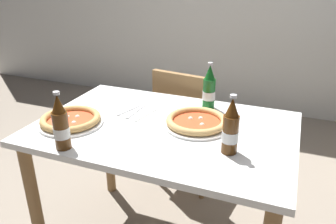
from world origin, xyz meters
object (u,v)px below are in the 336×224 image
at_px(pizza_margherita_near, 197,122).
at_px(beer_bottle_center, 61,125).
at_px(napkin_with_cutlery, 133,111).
at_px(beer_bottle_right, 209,89).
at_px(dining_table_main, 164,147).
at_px(pizza_marinara_far, 71,120).
at_px(chair_behind_table, 187,122).
at_px(beer_bottle_left, 231,129).

bearing_deg(pizza_margherita_near, beer_bottle_center, -138.43).
distance_m(beer_bottle_center, napkin_with_cutlery, 0.46).
height_order(pizza_margherita_near, beer_bottle_right, beer_bottle_right).
distance_m(pizza_margherita_near, beer_bottle_right, 0.25).
height_order(pizza_margherita_near, beer_bottle_center, beer_bottle_center).
height_order(dining_table_main, pizza_marinara_far, pizza_marinara_far).
bearing_deg(beer_bottle_center, chair_behind_table, 76.75).
bearing_deg(pizza_marinara_far, dining_table_main, 19.23).
height_order(pizza_marinara_far, napkin_with_cutlery, pizza_marinara_far).
relative_size(chair_behind_table, pizza_margherita_near, 2.72).
height_order(dining_table_main, chair_behind_table, chair_behind_table).
distance_m(beer_bottle_left, napkin_with_cutlery, 0.60).
distance_m(dining_table_main, beer_bottle_center, 0.51).
bearing_deg(beer_bottle_left, chair_behind_table, 119.39).
bearing_deg(beer_bottle_left, pizza_margherita_near, 136.38).
xyz_separation_m(dining_table_main, chair_behind_table, (-0.08, 0.61, -0.15)).
distance_m(chair_behind_table, napkin_with_cutlery, 0.60).
relative_size(dining_table_main, pizza_margherita_near, 3.84).
xyz_separation_m(dining_table_main, beer_bottle_left, (0.33, -0.13, 0.22)).
xyz_separation_m(pizza_margherita_near, napkin_with_cutlery, (-0.35, 0.04, -0.02)).
bearing_deg(pizza_margherita_near, dining_table_main, -159.19).
bearing_deg(beer_bottle_right, napkin_with_cutlery, -151.39).
xyz_separation_m(chair_behind_table, beer_bottle_left, (0.42, -0.74, 0.37)).
xyz_separation_m(beer_bottle_right, napkin_with_cutlery, (-0.35, -0.19, -0.10)).
xyz_separation_m(pizza_marinara_far, napkin_with_cutlery, (0.21, 0.24, -0.02)).
relative_size(beer_bottle_center, beer_bottle_right, 1.00).
xyz_separation_m(pizza_margherita_near, pizza_marinara_far, (-0.56, -0.20, 0.00)).
distance_m(dining_table_main, beer_bottle_left, 0.42).
height_order(pizza_marinara_far, beer_bottle_center, beer_bottle_center).
relative_size(pizza_margherita_near, beer_bottle_center, 1.27).
xyz_separation_m(chair_behind_table, pizza_margherita_near, (0.22, -0.56, 0.29)).
distance_m(pizza_marinara_far, beer_bottle_right, 0.71).
height_order(pizza_margherita_near, beer_bottle_left, beer_bottle_left).
height_order(beer_bottle_left, beer_bottle_right, same).
height_order(chair_behind_table, beer_bottle_left, beer_bottle_left).
relative_size(pizza_marinara_far, beer_bottle_center, 1.23).
bearing_deg(beer_bottle_center, beer_bottle_right, 54.87).
xyz_separation_m(dining_table_main, napkin_with_cutlery, (-0.21, 0.10, 0.12)).
xyz_separation_m(pizza_margherita_near, beer_bottle_center, (-0.45, -0.40, 0.08)).
distance_m(dining_table_main, chair_behind_table, 0.63).
bearing_deg(napkin_with_cutlery, chair_behind_table, 75.88).
height_order(pizza_margherita_near, napkin_with_cutlery, pizza_margherita_near).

